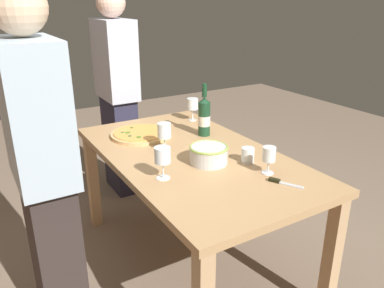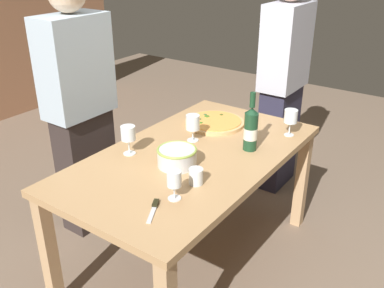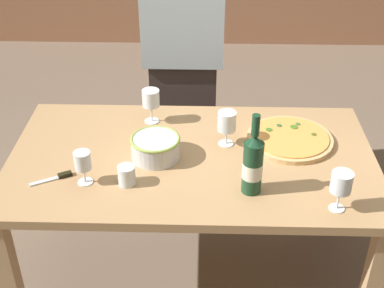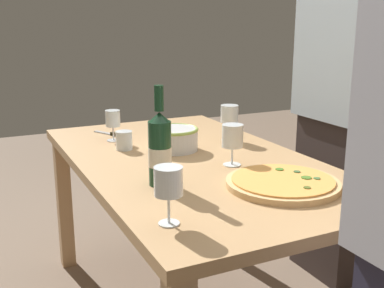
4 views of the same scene
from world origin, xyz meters
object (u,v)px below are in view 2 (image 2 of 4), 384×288
object	(u,v)px
wine_glass_far_left	(128,134)
serving_bowl	(177,156)
pizza	(214,122)
cup_amber	(196,176)
person_host	(80,110)
wine_glass_by_bottle	(174,180)
wine_glass_far_right	(291,117)
pizza_knife	(154,208)
wine_bottle	(251,129)
dining_table	(192,168)
person_guest_left	(282,84)
wine_glass_near_pizza	(193,123)

from	to	relation	value
wine_glass_far_left	serving_bowl	bearing A→B (deg)	-81.47
pizza	serving_bowl	distance (m)	0.62
cup_amber	person_host	world-z (taller)	person_host
person_host	serving_bowl	bearing A→B (deg)	-10.67
serving_bowl	wine_glass_by_bottle	bearing A→B (deg)	-145.05
wine_glass_far_right	pizza_knife	xyz separation A→B (m)	(-1.11, 0.16, -0.12)
wine_glass_far_right	pizza_knife	size ratio (longest dim) A/B	1.01
wine_bottle	person_host	xyz separation A→B (m)	(-0.31, 1.07, -0.03)
wine_bottle	pizza_knife	xyz separation A→B (m)	(-0.79, 0.06, -0.12)
pizza	person_host	distance (m)	0.87
wine_bottle	wine_glass_far_right	size ratio (longest dim) A/B	2.07
wine_glass_by_bottle	pizza_knife	world-z (taller)	wine_glass_by_bottle
wine_glass_far_left	wine_glass_far_right	world-z (taller)	same
dining_table	person_guest_left	bearing A→B (deg)	0.10
wine_glass_far_left	wine_glass_far_right	distance (m)	0.99
wine_bottle	wine_glass_near_pizza	distance (m)	0.35
pizza	serving_bowl	xyz separation A→B (m)	(-0.60, -0.14, 0.04)
pizza_knife	person_host	world-z (taller)	person_host
wine_glass_far_left	dining_table	bearing A→B (deg)	-55.25
dining_table	cup_amber	bearing A→B (deg)	-141.30
dining_table	wine_glass_by_bottle	distance (m)	0.51
wine_glass_by_bottle	person_host	xyz separation A→B (m)	(0.36, 1.03, 0.00)
serving_bowl	wine_glass_by_bottle	distance (m)	0.33
pizza	wine_glass_by_bottle	distance (m)	0.94
wine_glass_near_pizza	wine_glass_by_bottle	bearing A→B (deg)	-152.32
wine_glass_near_pizza	dining_table	bearing A→B (deg)	-146.18
dining_table	pizza	distance (m)	0.47
dining_table	person_guest_left	distance (m)	1.22
pizza	serving_bowl	world-z (taller)	serving_bowl
wine_glass_far_right	cup_amber	size ratio (longest dim) A/B	2.03
wine_glass_far_right	person_host	size ratio (longest dim) A/B	0.10
person_guest_left	wine_glass_by_bottle	bearing A→B (deg)	7.07
wine_glass_by_bottle	person_guest_left	world-z (taller)	person_guest_left
wine_bottle	wine_glass_by_bottle	xyz separation A→B (m)	(-0.67, 0.03, -0.03)
dining_table	pizza	xyz separation A→B (m)	(0.44, 0.13, 0.11)
wine_bottle	pizza_knife	world-z (taller)	wine_bottle
serving_bowl	pizza_knife	bearing A→B (deg)	-156.96
wine_glass_far_left	wine_glass_far_right	bearing A→B (deg)	-39.70
wine_glass_near_pizza	wine_glass_far_left	distance (m)	0.40
wine_glass_far_right	pizza	bearing A→B (deg)	104.08
wine_glass_by_bottle	cup_amber	distance (m)	0.18
wine_glass_near_pizza	cup_amber	distance (m)	0.52
wine_glass_far_right	pizza_knife	distance (m)	1.13
pizza_knife	person_host	distance (m)	1.12
dining_table	serving_bowl	size ratio (longest dim) A/B	7.42
dining_table	pizza_knife	world-z (taller)	pizza_knife
serving_bowl	pizza	bearing A→B (deg)	13.60
wine_glass_by_bottle	wine_bottle	bearing A→B (deg)	-2.99
wine_glass_by_bottle	pizza_knife	size ratio (longest dim) A/B	0.88
wine_glass_near_pizza	wine_glass_far_left	world-z (taller)	wine_glass_far_left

